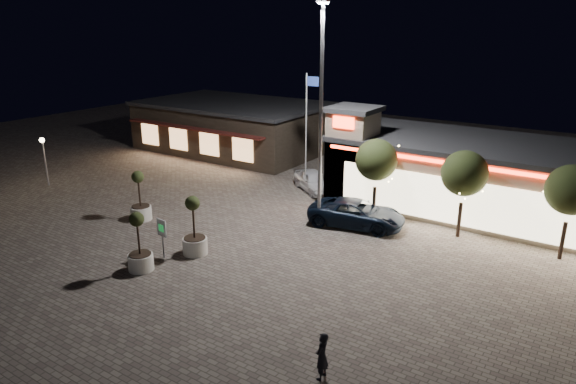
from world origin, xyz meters
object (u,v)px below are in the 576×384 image
Objects in this scene: pickup_truck at (357,213)px; valet_sign at (162,231)px; white_sedan at (314,181)px; pedestrian at (322,356)px; planter_mid at (140,252)px; planter_left at (140,205)px.

valet_sign is (-6.02, -9.08, 0.67)m from pickup_truck.
pedestrian reaches higher than white_sedan.
pickup_truck is 10.91m from valet_sign.
pedestrian is 11.14m from planter_mid.
pedestrian is at bearing -112.55° from white_sedan.
planter_left is at bearing -172.98° from white_sedan.
planter_left reaches higher than pedestrian.
planter_mid is 1.42× the size of valet_sign.
planter_left is at bearing -115.28° from pedestrian.
planter_mid reaches higher than valet_sign.
pickup_truck is 1.88× the size of planter_mid.
planter_left is 1.03× the size of planter_mid.
pickup_truck is at bearing 56.46° from valet_sign.
planter_mid is at bearing 139.70° from pickup_truck.
valet_sign is (-11.03, 3.48, 0.59)m from pedestrian.
planter_mid is at bearing -146.64° from white_sedan.
pickup_truck is at bearing -161.70° from pedestrian.
white_sedan is 2.49× the size of pedestrian.
white_sedan is 13.28m from valet_sign.
valet_sign is (-0.07, 1.49, 0.53)m from planter_mid.
pickup_truck is 12.60m from planter_left.
pickup_truck is 1.82× the size of planter_left.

